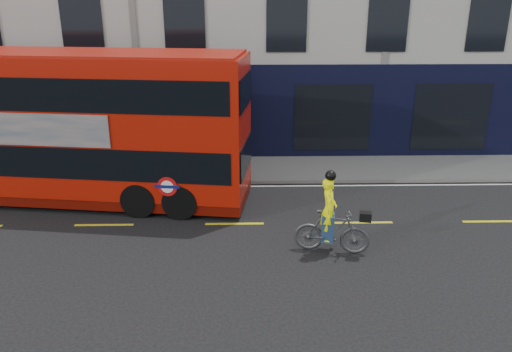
{
  "coord_description": "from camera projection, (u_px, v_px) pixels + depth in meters",
  "views": [
    {
      "loc": [
        4.37,
        -12.45,
        6.63
      ],
      "look_at": [
        4.67,
        1.83,
        1.45
      ],
      "focal_mm": 35.0,
      "sensor_mm": 36.0,
      "label": 1
    }
  ],
  "objects": [
    {
      "name": "ground",
      "position": [
        90.0,
        248.0,
        13.88
      ],
      "size": [
        120.0,
        120.0,
        0.0
      ],
      "primitive_type": "plane",
      "color": "black",
      "rests_on": "ground"
    },
    {
      "name": "cyclist",
      "position": [
        331.0,
        226.0,
        13.45
      ],
      "size": [
        2.11,
        0.99,
        2.36
      ],
      "rotation": [
        0.0,
        0.0,
        -0.21
      ],
      "color": "#47494C",
      "rests_on": "ground"
    },
    {
      "name": "bus",
      "position": [
        63.0,
        126.0,
        16.52
      ],
      "size": [
        12.59,
        4.44,
        4.98
      ],
      "rotation": [
        0.0,
        0.0,
        -0.14
      ],
      "color": "#AB1406",
      "rests_on": "ground"
    },
    {
      "name": "lane_dashes",
      "position": [
        104.0,
        225.0,
        15.28
      ],
      "size": [
        58.0,
        0.12,
        0.01
      ],
      "primitive_type": null,
      "color": "gold",
      "rests_on": "ground"
    },
    {
      "name": "road_edge_line",
      "position": [
        127.0,
        187.0,
        18.29
      ],
      "size": [
        58.0,
        0.1,
        0.01
      ],
      "primitive_type": "cube",
      "color": "silver",
      "rests_on": "ground"
    },
    {
      "name": "kerb",
      "position": [
        129.0,
        183.0,
        18.55
      ],
      "size": [
        60.0,
        0.12,
        0.13
      ],
      "primitive_type": "cube",
      "color": "slate",
      "rests_on": "ground"
    },
    {
      "name": "pavement",
      "position": [
        137.0,
        170.0,
        19.96
      ],
      "size": [
        60.0,
        3.0,
        0.12
      ],
      "primitive_type": "cube",
      "color": "gray",
      "rests_on": "ground"
    }
  ]
}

